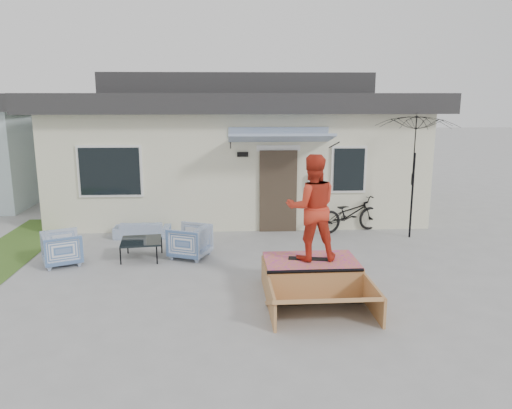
{
  "coord_description": "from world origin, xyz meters",
  "views": [
    {
      "loc": [
        -0.2,
        -8.02,
        3.47
      ],
      "look_at": [
        0.3,
        1.8,
        1.3
      ],
      "focal_mm": 35.13,
      "sensor_mm": 36.0,
      "label": 1
    }
  ],
  "objects_px": {
    "coffee_table": "(142,249)",
    "bicycle": "(350,210)",
    "loveseat": "(142,227)",
    "skate_ramp": "(311,275)",
    "skater": "(312,206)",
    "armchair_right": "(190,240)",
    "skateboard": "(311,258)",
    "armchair_left": "(62,247)",
    "patio_umbrella": "(414,167)"
  },
  "relations": [
    {
      "from": "coffee_table",
      "to": "bicycle",
      "type": "distance_m",
      "value": 5.35
    },
    {
      "from": "loveseat",
      "to": "skate_ramp",
      "type": "height_order",
      "value": "skate_ramp"
    },
    {
      "from": "coffee_table",
      "to": "skater",
      "type": "relative_size",
      "value": 0.44
    },
    {
      "from": "bicycle",
      "to": "armchair_right",
      "type": "bearing_deg",
      "value": 97.44
    },
    {
      "from": "loveseat",
      "to": "coffee_table",
      "type": "height_order",
      "value": "loveseat"
    },
    {
      "from": "loveseat",
      "to": "skate_ramp",
      "type": "bearing_deg",
      "value": 134.54
    },
    {
      "from": "armchair_right",
      "to": "skate_ramp",
      "type": "distance_m",
      "value": 3.06
    },
    {
      "from": "skateboard",
      "to": "skater",
      "type": "xyz_separation_m",
      "value": [
        0.0,
        0.0,
        0.97
      ]
    },
    {
      "from": "armchair_left",
      "to": "patio_umbrella",
      "type": "height_order",
      "value": "patio_umbrella"
    },
    {
      "from": "patio_umbrella",
      "to": "skater",
      "type": "bearing_deg",
      "value": -132.99
    },
    {
      "from": "skater",
      "to": "skate_ramp",
      "type": "bearing_deg",
      "value": 89.51
    },
    {
      "from": "armchair_right",
      "to": "coffee_table",
      "type": "xyz_separation_m",
      "value": [
        -1.03,
        -0.04,
        -0.19
      ]
    },
    {
      "from": "armchair_left",
      "to": "skate_ramp",
      "type": "relative_size",
      "value": 0.35
    },
    {
      "from": "skateboard",
      "to": "loveseat",
      "type": "bearing_deg",
      "value": 144.92
    },
    {
      "from": "loveseat",
      "to": "skateboard",
      "type": "relative_size",
      "value": 1.72
    },
    {
      "from": "skate_ramp",
      "to": "skater",
      "type": "bearing_deg",
      "value": 90.0
    },
    {
      "from": "skateboard",
      "to": "skater",
      "type": "distance_m",
      "value": 0.97
    },
    {
      "from": "skateboard",
      "to": "armchair_right",
      "type": "bearing_deg",
      "value": 149.89
    },
    {
      "from": "armchair_right",
      "to": "skate_ramp",
      "type": "bearing_deg",
      "value": 71.99
    },
    {
      "from": "loveseat",
      "to": "armchair_right",
      "type": "relative_size",
      "value": 1.74
    },
    {
      "from": "bicycle",
      "to": "patio_umbrella",
      "type": "height_order",
      "value": "patio_umbrella"
    },
    {
      "from": "coffee_table",
      "to": "patio_umbrella",
      "type": "bearing_deg",
      "value": 11.89
    },
    {
      "from": "armchair_right",
      "to": "skater",
      "type": "xyz_separation_m",
      "value": [
        2.33,
        -1.92,
        1.15
      ]
    },
    {
      "from": "loveseat",
      "to": "skateboard",
      "type": "distance_m",
      "value": 5.09
    },
    {
      "from": "loveseat",
      "to": "skater",
      "type": "bearing_deg",
      "value": 134.97
    },
    {
      "from": "bicycle",
      "to": "coffee_table",
      "type": "bearing_deg",
      "value": 93.1
    },
    {
      "from": "skater",
      "to": "patio_umbrella",
      "type": "bearing_deg",
      "value": -134.77
    },
    {
      "from": "coffee_table",
      "to": "bicycle",
      "type": "bearing_deg",
      "value": 21.25
    },
    {
      "from": "armchair_left",
      "to": "skateboard",
      "type": "relative_size",
      "value": 0.96
    },
    {
      "from": "coffee_table",
      "to": "skate_ramp",
      "type": "height_order",
      "value": "skate_ramp"
    },
    {
      "from": "coffee_table",
      "to": "armchair_left",
      "type": "bearing_deg",
      "value": -169.79
    },
    {
      "from": "coffee_table",
      "to": "skater",
      "type": "xyz_separation_m",
      "value": [
        3.36,
        -1.87,
        1.34
      ]
    },
    {
      "from": "coffee_table",
      "to": "skater",
      "type": "distance_m",
      "value": 4.07
    },
    {
      "from": "loveseat",
      "to": "bicycle",
      "type": "height_order",
      "value": "bicycle"
    },
    {
      "from": "patio_umbrella",
      "to": "skateboard",
      "type": "bearing_deg",
      "value": -132.99
    },
    {
      "from": "armchair_left",
      "to": "skateboard",
      "type": "xyz_separation_m",
      "value": [
        4.94,
        -1.59,
        0.19
      ]
    },
    {
      "from": "patio_umbrella",
      "to": "skater",
      "type": "height_order",
      "value": "skater"
    },
    {
      "from": "armchair_left",
      "to": "skateboard",
      "type": "bearing_deg",
      "value": -132.59
    },
    {
      "from": "patio_umbrella",
      "to": "skater",
      "type": "distance_m",
      "value": 4.39
    },
    {
      "from": "loveseat",
      "to": "bicycle",
      "type": "xyz_separation_m",
      "value": [
        5.24,
        0.25,
        0.31
      ]
    },
    {
      "from": "bicycle",
      "to": "loveseat",
      "type": "bearing_deg",
      "value": 74.59
    },
    {
      "from": "skate_ramp",
      "to": "armchair_left",
      "type": "bearing_deg",
      "value": 160.3
    },
    {
      "from": "armchair_left",
      "to": "patio_umbrella",
      "type": "distance_m",
      "value": 8.21
    },
    {
      "from": "armchair_left",
      "to": "skater",
      "type": "distance_m",
      "value": 5.32
    },
    {
      "from": "bicycle",
      "to": "skater",
      "type": "height_order",
      "value": "skater"
    },
    {
      "from": "armchair_right",
      "to": "skater",
      "type": "distance_m",
      "value": 3.23
    },
    {
      "from": "loveseat",
      "to": "armchair_left",
      "type": "distance_m",
      "value": 2.37
    },
    {
      "from": "patio_umbrella",
      "to": "skate_ramp",
      "type": "xyz_separation_m",
      "value": [
        -2.99,
        -3.27,
        -1.47
      ]
    },
    {
      "from": "skater",
      "to": "loveseat",
      "type": "bearing_deg",
      "value": -46.2
    },
    {
      "from": "armchair_left",
      "to": "coffee_table",
      "type": "height_order",
      "value": "armchair_left"
    }
  ]
}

